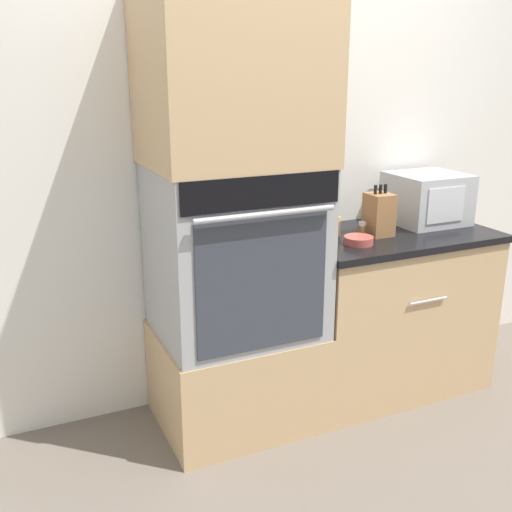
# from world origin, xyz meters

# --- Properties ---
(ground_plane) EXTENTS (12.00, 12.00, 0.00)m
(ground_plane) POSITION_xyz_m (0.00, 0.00, 0.00)
(ground_plane) COLOR #6B6056
(wall_back) EXTENTS (8.00, 0.05, 2.50)m
(wall_back) POSITION_xyz_m (0.00, 0.63, 1.25)
(wall_back) COLOR silver
(wall_back) RESTS_ON ground_plane
(oven_cabinet_base) EXTENTS (0.74, 0.60, 0.48)m
(oven_cabinet_base) POSITION_xyz_m (-0.37, 0.30, 0.24)
(oven_cabinet_base) COLOR tan
(oven_cabinet_base) RESTS_ON ground_plane
(wall_oven) EXTENTS (0.72, 0.64, 0.79)m
(wall_oven) POSITION_xyz_m (-0.37, 0.30, 0.87)
(wall_oven) COLOR #9EA0A5
(wall_oven) RESTS_ON oven_cabinet_base
(oven_cabinet_upper) EXTENTS (0.74, 0.60, 0.75)m
(oven_cabinet_upper) POSITION_xyz_m (-0.37, 0.30, 1.64)
(oven_cabinet_upper) COLOR tan
(oven_cabinet_upper) RESTS_ON wall_oven
(counter_unit) EXTENTS (1.03, 0.63, 0.86)m
(counter_unit) POSITION_xyz_m (0.50, 0.30, 0.43)
(counter_unit) COLOR tan
(counter_unit) RESTS_ON ground_plane
(microwave) EXTENTS (0.37, 0.35, 0.27)m
(microwave) POSITION_xyz_m (0.79, 0.39, 1.00)
(microwave) COLOR #B2B5BA
(microwave) RESTS_ON counter_unit
(knife_block) EXTENTS (0.12, 0.13, 0.26)m
(knife_block) POSITION_xyz_m (0.40, 0.28, 0.97)
(knife_block) COLOR olive
(knife_block) RESTS_ON counter_unit
(bowl) EXTENTS (0.14, 0.14, 0.04)m
(bowl) POSITION_xyz_m (0.22, 0.18, 0.88)
(bowl) COLOR #B24C42
(bowl) RESTS_ON counter_unit
(condiment_jar_near) EXTENTS (0.04, 0.04, 0.11)m
(condiment_jar_near) POSITION_xyz_m (0.11, 0.46, 0.92)
(condiment_jar_near) COLOR silver
(condiment_jar_near) RESTS_ON counter_unit
(condiment_jar_mid) EXTENTS (0.04, 0.04, 0.10)m
(condiment_jar_mid) POSITION_xyz_m (0.20, 0.35, 0.91)
(condiment_jar_mid) COLOR brown
(condiment_jar_mid) RESTS_ON counter_unit
(condiment_jar_far) EXTENTS (0.04, 0.04, 0.08)m
(condiment_jar_far) POSITION_xyz_m (0.30, 0.28, 0.90)
(condiment_jar_far) COLOR brown
(condiment_jar_far) RESTS_ON counter_unit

